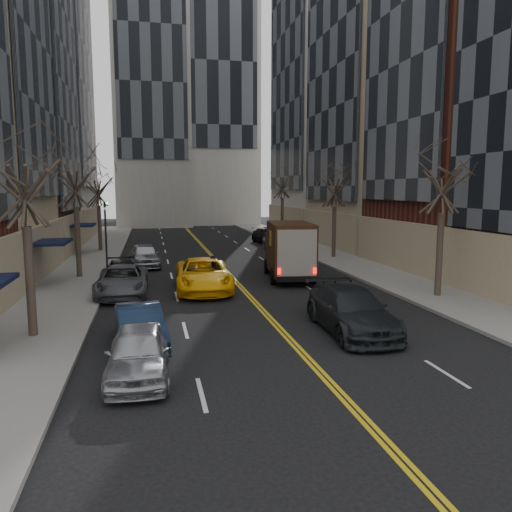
{
  "coord_description": "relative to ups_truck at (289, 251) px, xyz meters",
  "views": [
    {
      "loc": [
        -4.67,
        -10.24,
        5.25
      ],
      "look_at": [
        0.01,
        11.77,
        2.2
      ],
      "focal_mm": 35.0,
      "sensor_mm": 36.0,
      "label": 1
    }
  ],
  "objects": [
    {
      "name": "ground",
      "position": [
        -3.19,
        -17.47,
        -1.67
      ],
      "size": [
        160.0,
        160.0,
        0.0
      ],
      "primitive_type": "plane",
      "color": "black",
      "rests_on": "ground"
    },
    {
      "name": "sidewalk_left",
      "position": [
        -12.19,
        9.53,
        -1.6
      ],
      "size": [
        4.0,
        66.0,
        0.15
      ],
      "primitive_type": "cube",
      "color": "slate",
      "rests_on": "ground"
    },
    {
      "name": "sidewalk_right",
      "position": [
        5.81,
        9.53,
        -1.6
      ],
      "size": [
        4.0,
        66.0,
        0.15
      ],
      "primitive_type": "cube",
      "color": "slate",
      "rests_on": "ground"
    },
    {
      "name": "streetwall_right",
      "position": [
        13.19,
        14.73,
        13.42
      ],
      "size": [
        12.26,
        49.0,
        34.0
      ],
      "color": "#4C301E",
      "rests_on": "ground"
    },
    {
      "name": "tower_far_a",
      "position": [
        -7.19,
        44.53,
        28.33
      ],
      "size": [
        10.0,
        10.0,
        60.0
      ],
      "primitive_type": "cube",
      "color": "#B7B2A8",
      "rests_on": "ground"
    },
    {
      "name": "tree_lf_near",
      "position": [
        -11.99,
        -9.47,
        4.57
      ],
      "size": [
        3.2,
        3.2,
        8.41
      ],
      "color": "#382D23",
      "rests_on": "sidewalk_left"
    },
    {
      "name": "tree_lf_mid",
      "position": [
        -11.99,
        2.53,
        4.93
      ],
      "size": [
        3.2,
        3.2,
        8.91
      ],
      "color": "#382D23",
      "rests_on": "sidewalk_left"
    },
    {
      "name": "tree_lf_far",
      "position": [
        -11.99,
        15.53,
        4.35
      ],
      "size": [
        3.2,
        3.2,
        8.12
      ],
      "color": "#382D23",
      "rests_on": "sidewalk_left"
    },
    {
      "name": "tree_rt_near",
      "position": [
        5.61,
        -6.47,
        4.78
      ],
      "size": [
        3.2,
        3.2,
        8.71
      ],
      "color": "#382D23",
      "rests_on": "sidewalk_right"
    },
    {
      "name": "tree_rt_mid",
      "position": [
        5.61,
        7.53,
        4.5
      ],
      "size": [
        3.2,
        3.2,
        8.32
      ],
      "color": "#382D23",
      "rests_on": "sidewalk_right"
    },
    {
      "name": "tree_rt_far",
      "position": [
        5.61,
        22.53,
        5.07
      ],
      "size": [
        3.2,
        3.2,
        9.11
      ],
      "color": "#382D23",
      "rests_on": "sidewalk_right"
    },
    {
      "name": "traffic_signal",
      "position": [
        -10.58,
        4.53,
        1.15
      ],
      "size": [
        0.29,
        0.26,
        4.7
      ],
      "color": "black",
      "rests_on": "sidewalk_left"
    },
    {
      "name": "ups_truck",
      "position": [
        0.0,
        0.0,
        0.0
      ],
      "size": [
        3.07,
        6.29,
        3.32
      ],
      "rotation": [
        0.0,
        0.0,
        -0.13
      ],
      "color": "black",
      "rests_on": "ground"
    },
    {
      "name": "observer_sedan",
      "position": [
        -0.71,
        -10.94,
        -0.87
      ],
      "size": [
        2.4,
        5.59,
        1.61
      ],
      "rotation": [
        0.0,
        0.0,
        -0.03
      ],
      "color": "black",
      "rests_on": "ground"
    },
    {
      "name": "taxi",
      "position": [
        -5.26,
        -2.43,
        -0.84
      ],
      "size": [
        3.04,
        6.11,
        1.66
      ],
      "primitive_type": "imported",
      "rotation": [
        0.0,
        0.0,
        -0.05
      ],
      "color": "#FFBA0A",
      "rests_on": "ground"
    },
    {
      "name": "pedestrian",
      "position": [
        -4.65,
        -2.03,
        -0.78
      ],
      "size": [
        0.51,
        0.7,
        1.78
      ],
      "primitive_type": "imported",
      "rotation": [
        0.0,
        0.0,
        1.44
      ],
      "color": "black",
      "rests_on": "ground"
    },
    {
      "name": "parked_lf_a",
      "position": [
        -8.29,
        -13.94,
        -0.95
      ],
      "size": [
        1.79,
        4.25,
        1.43
      ],
      "primitive_type": "imported",
      "rotation": [
        0.0,
        0.0,
        -0.02
      ],
      "color": "#A7A9AF",
      "rests_on": "ground"
    },
    {
      "name": "parked_lf_b",
      "position": [
        -8.29,
        -11.04,
        -0.99
      ],
      "size": [
        1.93,
        4.28,
        1.36
      ],
      "primitive_type": "imported",
      "rotation": [
        0.0,
        0.0,
        0.12
      ],
      "color": "#101D33",
      "rests_on": "ground"
    },
    {
      "name": "parked_lf_c",
      "position": [
        -9.29,
        -2.68,
        -0.94
      ],
      "size": [
        2.48,
        5.3,
        1.47
      ],
      "primitive_type": "imported",
      "rotation": [
        0.0,
        0.0,
        -0.01
      ],
      "color": "#53545B",
      "rests_on": "ground"
    },
    {
      "name": "parked_lf_d",
      "position": [
        -9.49,
        0.46,
        -1.03
      ],
      "size": [
        2.03,
        4.49,
        1.28
      ],
      "primitive_type": "imported",
      "rotation": [
        0.0,
        0.0,
        0.06
      ],
      "color": "black",
      "rests_on": "ground"
    },
    {
      "name": "parked_lf_e",
      "position": [
        -8.29,
        6.39,
        -0.89
      ],
      "size": [
        2.23,
        4.75,
        1.57
      ],
      "primitive_type": "imported",
      "rotation": [
        0.0,
        0.0,
        0.08
      ],
      "color": "#A3A6AA",
      "rests_on": "ground"
    },
    {
      "name": "parked_rt_a",
      "position": [
        1.91,
        5.38,
        -0.99
      ],
      "size": [
        1.91,
        4.27,
        1.36
      ],
      "primitive_type": "imported",
      "rotation": [
        0.0,
        0.0,
        0.11
      ],
      "color": "#45484C",
      "rests_on": "ground"
    },
    {
      "name": "parked_rt_b",
      "position": [
        3.11,
        12.64,
        -0.95
      ],
      "size": [
        2.88,
        5.37,
        1.44
      ],
      "primitive_type": "imported",
      "rotation": [
        0.0,
        0.0,
        0.1
      ],
      "color": "#929498",
      "rests_on": "ground"
    },
    {
      "name": "parked_rt_c",
      "position": [
        3.11,
        18.96,
        -0.96
      ],
      "size": [
        2.4,
        5.05,
        1.42
      ],
      "primitive_type": "imported",
      "rotation": [
        0.0,
        0.0,
        0.09
      ],
      "color": "black",
      "rests_on": "ground"
    }
  ]
}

